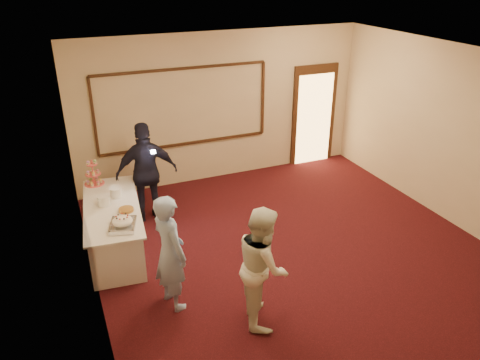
# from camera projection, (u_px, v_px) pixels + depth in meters

# --- Properties ---
(floor) EXTENTS (7.00, 7.00, 0.00)m
(floor) POSITION_uv_depth(u_px,v_px,m) (305.00, 263.00, 7.15)
(floor) COLOR black
(floor) RESTS_ON ground
(room_walls) EXTENTS (6.04, 7.04, 3.02)m
(room_walls) POSITION_uv_depth(u_px,v_px,m) (314.00, 138.00, 6.29)
(room_walls) COLOR beige
(room_walls) RESTS_ON floor
(wall_molding) EXTENTS (3.45, 0.04, 1.55)m
(wall_molding) POSITION_uv_depth(u_px,v_px,m) (184.00, 107.00, 9.08)
(wall_molding) COLOR #321E0F
(wall_molding) RESTS_ON room_walls
(doorway) EXTENTS (1.05, 0.07, 2.20)m
(doorway) POSITION_uv_depth(u_px,v_px,m) (314.00, 116.00, 10.32)
(doorway) COLOR #321E0F
(doorway) RESTS_ON floor
(buffet_table) EXTENTS (1.05, 2.22, 0.77)m
(buffet_table) POSITION_uv_depth(u_px,v_px,m) (114.00, 228.00, 7.34)
(buffet_table) COLOR silver
(buffet_table) RESTS_ON floor
(pavlova_tray) EXTENTS (0.45, 0.54, 0.18)m
(pavlova_tray) POSITION_uv_depth(u_px,v_px,m) (123.00, 223.00, 6.58)
(pavlova_tray) COLOR #A9ACB0
(pavlova_tray) RESTS_ON buffet_table
(cupcake_stand) EXTENTS (0.33, 0.33, 0.48)m
(cupcake_stand) POSITION_uv_depth(u_px,v_px,m) (93.00, 175.00, 7.82)
(cupcake_stand) COLOR #F05D5D
(cupcake_stand) RESTS_ON buffet_table
(plate_stack_a) EXTENTS (0.20, 0.20, 0.17)m
(plate_stack_a) POSITION_uv_depth(u_px,v_px,m) (104.00, 201.00, 7.17)
(plate_stack_a) COLOR white
(plate_stack_a) RESTS_ON buffet_table
(plate_stack_b) EXTENTS (0.19, 0.19, 0.16)m
(plate_stack_b) POSITION_uv_depth(u_px,v_px,m) (116.00, 192.00, 7.43)
(plate_stack_b) COLOR white
(plate_stack_b) RESTS_ON buffet_table
(tart) EXTENTS (0.26, 0.26, 0.05)m
(tart) POSITION_uv_depth(u_px,v_px,m) (126.00, 210.00, 7.01)
(tart) COLOR white
(tart) RESTS_ON buffet_table
(man) EXTENTS (0.54, 0.68, 1.62)m
(man) POSITION_uv_depth(u_px,v_px,m) (170.00, 252.00, 5.97)
(man) COLOR #94B1E3
(man) RESTS_ON floor
(woman) EXTENTS (0.80, 0.91, 1.59)m
(woman) POSITION_uv_depth(u_px,v_px,m) (263.00, 265.00, 5.75)
(woman) COLOR white
(woman) RESTS_ON floor
(guest) EXTENTS (1.08, 0.51, 1.79)m
(guest) POSITION_uv_depth(u_px,v_px,m) (147.00, 173.00, 8.00)
(guest) COLOR black
(guest) RESTS_ON floor
(camera_flash) EXTENTS (0.07, 0.04, 0.05)m
(camera_flash) POSITION_uv_depth(u_px,v_px,m) (153.00, 152.00, 7.58)
(camera_flash) COLOR white
(camera_flash) RESTS_ON guest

